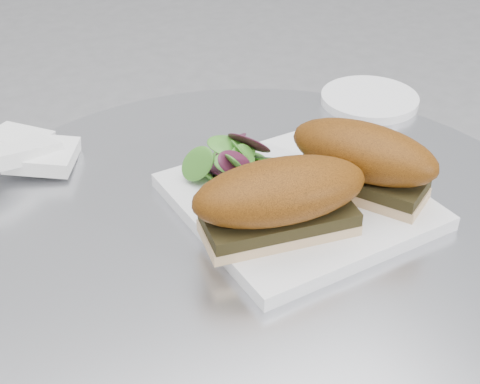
# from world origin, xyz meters

# --- Properties ---
(table) EXTENTS (0.70, 0.70, 0.73)m
(table) POSITION_xyz_m (0.00, 0.00, 0.49)
(table) COLOR silver
(table) RESTS_ON ground
(plate) EXTENTS (0.27, 0.27, 0.02)m
(plate) POSITION_xyz_m (0.06, 0.02, 0.74)
(plate) COLOR white
(plate) RESTS_ON table
(sandwich_left) EXTENTS (0.19, 0.10, 0.08)m
(sandwich_left) POSITION_xyz_m (0.01, -0.03, 0.79)
(sandwich_left) COLOR beige
(sandwich_left) RESTS_ON plate
(sandwich_right) EXTENTS (0.15, 0.18, 0.08)m
(sandwich_right) POSITION_xyz_m (0.12, -0.00, 0.79)
(sandwich_right) COLOR beige
(sandwich_right) RESTS_ON plate
(salad) EXTENTS (0.11, 0.11, 0.05)m
(salad) POSITION_xyz_m (0.01, 0.09, 0.77)
(salad) COLOR #4E9530
(salad) RESTS_ON plate
(napkin) EXTENTS (0.14, 0.14, 0.02)m
(napkin) POSITION_xyz_m (-0.20, 0.24, 0.74)
(napkin) COLOR white
(napkin) RESTS_ON table
(saucer) EXTENTS (0.14, 0.14, 0.01)m
(saucer) POSITION_xyz_m (0.28, 0.20, 0.74)
(saucer) COLOR white
(saucer) RESTS_ON table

